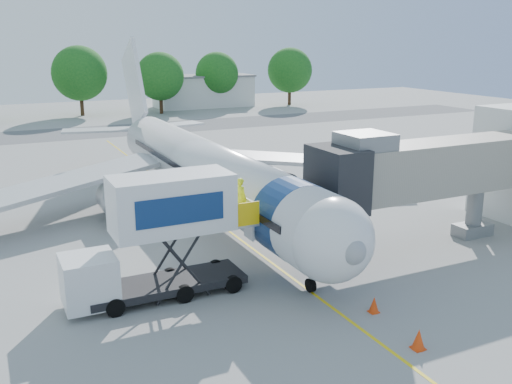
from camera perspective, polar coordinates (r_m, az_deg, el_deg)
name	(u,v)px	position (r m, az deg, el deg)	size (l,w,h in m)	color
ground	(228,231)	(34.27, -2.79, -3.88)	(160.00, 160.00, 0.00)	gray
guidance_line	(228,231)	(34.27, -2.79, -3.87)	(0.15, 70.00, 0.01)	yellow
taxiway_strip	(95,132)	(73.81, -15.80, 5.81)	(120.00, 10.00, 0.01)	#59595B
aircraft	(203,169)	(37.16, -5.35, 2.30)	(34.17, 37.73, 11.35)	silver
jet_bridge	(417,170)	(31.52, 15.80, 2.09)	(13.90, 3.20, 6.60)	gray
catering_hiloader	(158,238)	(25.15, -9.74, -4.53)	(8.50, 2.44, 5.50)	black
safety_cone_a	(374,305)	(24.81, 11.72, -11.00)	(0.44, 0.44, 0.70)	red
safety_cone_b	(419,340)	(22.51, 15.95, -14.00)	(0.50, 0.50, 0.80)	red
outbuilding_right	(204,91)	(98.54, -5.27, 10.04)	(16.40, 7.40, 5.30)	silver
tree_d	(79,73)	(89.89, -17.24, 11.27)	(8.08, 8.08, 10.30)	#382314
tree_e	(160,76)	(89.77, -9.58, 11.33)	(7.31, 7.31, 9.32)	#382314
tree_f	(217,74)	(97.38, -3.93, 11.72)	(7.18, 7.18, 9.15)	#382314
tree_g	(290,70)	(100.81, 3.40, 12.06)	(7.68, 7.68, 9.80)	#382314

